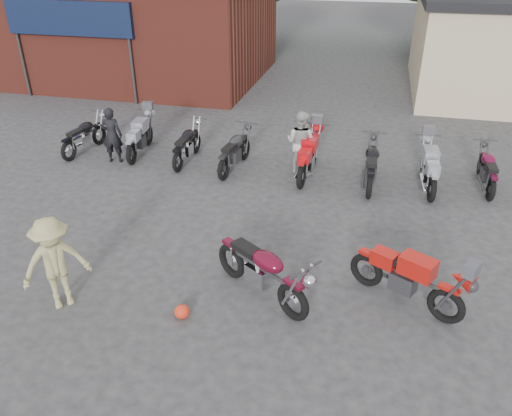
% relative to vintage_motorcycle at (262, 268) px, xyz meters
% --- Properties ---
extents(ground, '(90.00, 90.00, 0.00)m').
position_rel_vintage_motorcycle_xyz_m(ground, '(-0.54, 0.17, -0.63)').
color(ground, '#2E2E30').
extents(brick_building, '(12.00, 8.00, 4.00)m').
position_rel_vintage_motorcycle_xyz_m(brick_building, '(-9.54, 14.17, 1.37)').
color(brick_building, maroon).
rests_on(brick_building, ground).
extents(vintage_motorcycle, '(2.21, 1.82, 1.27)m').
position_rel_vintage_motorcycle_xyz_m(vintage_motorcycle, '(0.00, 0.00, 0.00)').
color(vintage_motorcycle, '#530A1D').
rests_on(vintage_motorcycle, ground).
extents(sportbike, '(2.14, 1.58, 1.20)m').
position_rel_vintage_motorcycle_xyz_m(sportbike, '(2.45, 0.43, -0.03)').
color(sportbike, red).
rests_on(sportbike, ground).
extents(helmet, '(0.32, 0.32, 0.24)m').
position_rel_vintage_motorcycle_xyz_m(helmet, '(-1.19, -0.84, -0.51)').
color(helmet, red).
rests_on(helmet, ground).
extents(person_dark, '(0.64, 0.49, 1.57)m').
position_rel_vintage_motorcycle_xyz_m(person_dark, '(-5.42, 4.90, 0.15)').
color(person_dark, black).
rests_on(person_dark, ground).
extents(person_light, '(1.00, 0.89, 1.70)m').
position_rel_vintage_motorcycle_xyz_m(person_light, '(-0.22, 5.41, 0.22)').
color(person_light, '#A8A9A5').
rests_on(person_light, ground).
extents(person_tan, '(1.24, 1.22, 1.71)m').
position_rel_vintage_motorcycle_xyz_m(person_tan, '(-3.32, -1.00, 0.22)').
color(person_tan, tan).
rests_on(person_tan, ground).
extents(row_bike_0, '(0.88, 1.96, 1.10)m').
position_rel_vintage_motorcycle_xyz_m(row_bike_0, '(-6.58, 5.35, -0.08)').
color(row_bike_0, black).
rests_on(row_bike_0, ground).
extents(row_bike_1, '(0.90, 2.10, 1.18)m').
position_rel_vintage_motorcycle_xyz_m(row_bike_1, '(-4.94, 5.61, -0.04)').
color(row_bike_1, '#9393A0').
rests_on(row_bike_1, ground).
extents(row_bike_2, '(0.65, 1.93, 1.12)m').
position_rel_vintage_motorcycle_xyz_m(row_bike_2, '(-3.41, 5.40, -0.07)').
color(row_bike_2, black).
rests_on(row_bike_2, ground).
extents(row_bike_3, '(0.90, 2.07, 1.16)m').
position_rel_vintage_motorcycle_xyz_m(row_bike_3, '(-1.97, 5.22, -0.05)').
color(row_bike_3, '#262528').
rests_on(row_bike_3, ground).
extents(row_bike_4, '(0.83, 2.19, 1.25)m').
position_rel_vintage_motorcycle_xyz_m(row_bike_4, '(0.03, 5.28, -0.01)').
color(row_bike_4, red).
rests_on(row_bike_4, ground).
extents(row_bike_5, '(0.72, 2.10, 1.21)m').
position_rel_vintage_motorcycle_xyz_m(row_bike_5, '(1.65, 5.11, -0.03)').
color(row_bike_5, black).
rests_on(row_bike_5, ground).
extents(row_bike_6, '(0.81, 2.11, 1.20)m').
position_rel_vintage_motorcycle_xyz_m(row_bike_6, '(3.07, 5.27, -0.03)').
color(row_bike_6, gray).
rests_on(row_bike_6, ground).
extents(row_bike_7, '(0.66, 1.90, 1.09)m').
position_rel_vintage_motorcycle_xyz_m(row_bike_7, '(4.49, 5.59, -0.09)').
color(row_bike_7, '#550A27').
rests_on(row_bike_7, ground).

